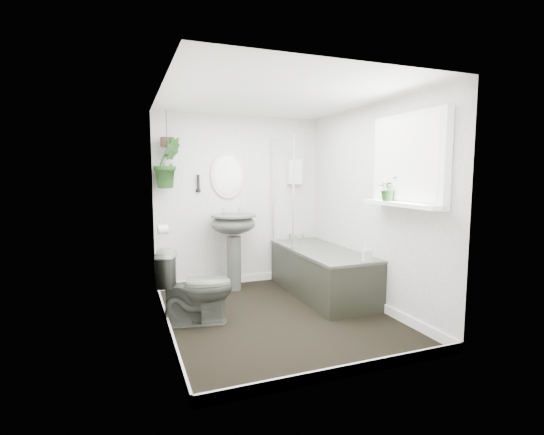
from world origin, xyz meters
name	(u,v)px	position (x,y,z in m)	size (l,w,h in m)	color
floor	(277,316)	(0.00, 0.00, -0.01)	(2.30, 2.80, 0.02)	black
ceiling	(277,96)	(0.00, 0.00, 2.31)	(2.30, 2.80, 0.02)	white
wall_back	(240,201)	(0.00, 1.41, 1.15)	(2.30, 0.02, 2.30)	white
wall_front	(349,226)	(0.00, -1.41, 1.15)	(2.30, 0.02, 2.30)	white
wall_left	(163,214)	(-1.16, 0.00, 1.15)	(0.02, 2.80, 2.30)	white
wall_right	(371,206)	(1.16, 0.00, 1.15)	(0.02, 2.80, 2.30)	white
skirting	(277,311)	(0.00, 0.00, 0.05)	(2.30, 2.80, 0.10)	white
bathtub	(321,272)	(0.80, 0.50, 0.29)	(0.72, 1.72, 0.58)	#42463E
bath_screen	(283,192)	(0.47, 0.99, 1.28)	(0.04, 0.72, 1.40)	silver
shower_box	(295,172)	(0.80, 1.34, 1.55)	(0.20, 0.10, 0.35)	white
oval_mirror	(228,175)	(-0.17, 1.37, 1.50)	(0.46, 0.03, 0.62)	silver
wall_sconce	(198,183)	(-0.57, 1.36, 1.40)	(0.04, 0.04, 0.22)	black
toilet_roll_holder	(163,230)	(-1.10, 0.70, 0.90)	(0.11, 0.11, 0.11)	white
window_recess	(409,161)	(1.09, -0.70, 1.65)	(0.08, 1.00, 0.90)	white
window_sill	(401,204)	(1.02, -0.70, 1.23)	(0.18, 1.00, 0.04)	white
window_blinds	(405,160)	(1.04, -0.70, 1.65)	(0.01, 0.86, 0.76)	white
toilet	(196,287)	(-0.85, 0.10, 0.38)	(0.42, 0.74, 0.76)	#42463E
pedestal_sink	(234,252)	(-0.17, 1.10, 0.50)	(0.59, 0.50, 1.00)	#42463E
sill_plant	(388,189)	(1.00, -0.51, 1.37)	(0.22, 0.19, 0.24)	black
hanging_plant	(168,163)	(-0.97, 1.25, 1.66)	(0.34, 0.28, 0.63)	black
soap_bottle	(367,253)	(0.93, -0.29, 0.68)	(0.09, 0.09, 0.19)	#282524
hanging_pot	(167,142)	(-0.97, 1.25, 1.91)	(0.16, 0.16, 0.12)	#36291E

